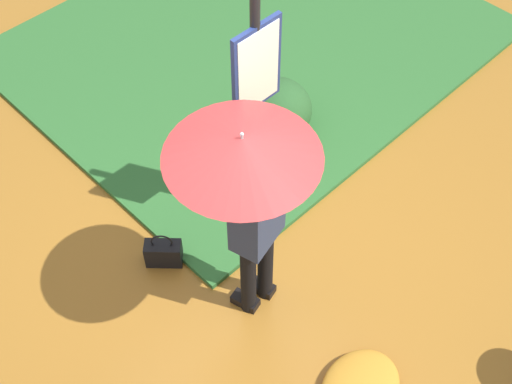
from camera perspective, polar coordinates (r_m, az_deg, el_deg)
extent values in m
plane|color=#9E6623|center=(5.65, -0.41, -7.67)|extent=(18.00, 18.00, 0.00)
cube|color=#2D662D|center=(7.68, -0.34, 12.37)|extent=(4.80, 4.00, 0.05)
cylinder|color=black|center=(5.25, 0.78, -5.94)|extent=(0.12, 0.12, 0.86)
cylinder|color=black|center=(5.18, -0.64, -7.11)|extent=(0.12, 0.12, 0.86)
cube|color=black|center=(5.59, 0.44, -7.86)|extent=(0.16, 0.24, 0.08)
cube|color=black|center=(5.53, -0.90, -8.99)|extent=(0.16, 0.24, 0.08)
cube|color=#2D3851|center=(4.60, 0.08, -1.51)|extent=(0.43, 0.33, 0.64)
sphere|color=beige|center=(4.24, 0.09, 2.26)|extent=(0.20, 0.20, 0.20)
ellipsoid|color=black|center=(4.22, 0.09, 2.53)|extent=(0.20, 0.20, 0.15)
cylinder|color=#2D3851|center=(4.54, 1.80, 1.79)|extent=(0.18, 0.13, 0.18)
cylinder|color=#2D3851|center=(4.46, 1.37, 2.34)|extent=(0.24, 0.11, 0.33)
cube|color=black|center=(4.31, 0.76, 2.87)|extent=(0.07, 0.03, 0.14)
cylinder|color=#2D3851|center=(4.34, -1.40, -0.82)|extent=(0.11, 0.10, 0.09)
cylinder|color=#2D3851|center=(4.27, -1.18, -0.04)|extent=(0.10, 0.09, 0.23)
cylinder|color=#A5A5AD|center=(4.03, -1.13, 2.79)|extent=(0.02, 0.02, 0.41)
cone|color=#B22D2D|center=(3.96, -1.15, 3.70)|extent=(0.96, 0.96, 0.16)
sphere|color=#A5A5AD|center=(3.88, -1.17, 4.80)|extent=(0.02, 0.02, 0.02)
cylinder|color=black|center=(5.17, -0.07, 5.73)|extent=(0.07, 0.07, 2.30)
cube|color=navy|center=(4.79, 0.05, 10.27)|extent=(0.44, 0.04, 0.70)
cube|color=silver|center=(4.78, 0.21, 10.16)|extent=(0.38, 0.01, 0.64)
cube|color=black|center=(5.72, -7.65, -5.05)|extent=(0.31, 0.31, 0.24)
torus|color=black|center=(5.59, -7.82, -4.13)|extent=(0.14, 0.14, 0.18)
ellipsoid|color=#285628|center=(6.50, 1.74, 6.80)|extent=(0.66, 0.66, 0.59)
ellipsoid|color=#1E421E|center=(6.51, -0.12, 5.76)|extent=(0.39, 0.39, 0.39)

